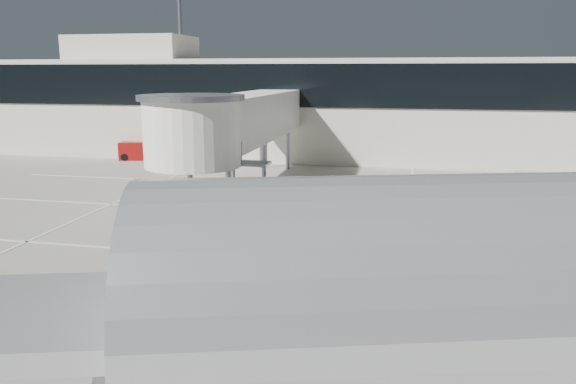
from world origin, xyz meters
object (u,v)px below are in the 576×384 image
suitcase_cart (421,220)px  minivan (530,190)px  baggage_tug (309,212)px  belt_loader (144,151)px  box_cart_near (230,259)px  box_cart_far (178,252)px  ground_worker (276,310)px

suitcase_cart → minivan: size_ratio=0.88×
baggage_tug → belt_loader: bearing=143.3°
box_cart_near → belt_loader: 28.37m
box_cart_near → minivan: (12.24, 12.64, 0.36)m
minivan → belt_loader: (-27.32, 11.39, -0.27)m
box_cart_near → belt_loader: belt_loader is taller
suitcase_cart → box_cart_far: 10.84m
box_cart_near → ground_worker: (2.73, -4.53, 0.30)m
baggage_tug → suitcase_cart: bearing=0.3°
box_cart_far → ground_worker: (5.00, -5.29, 0.45)m
box_cart_far → suitcase_cart: bearing=44.4°
baggage_tug → box_cart_far: baggage_tug is taller
suitcase_cart → belt_loader: bearing=149.6°
baggage_tug → box_cart_near: size_ratio=0.54×
baggage_tug → minivan: size_ratio=0.49×
suitcase_cart → belt_loader: belt_loader is taller
belt_loader → minivan: bearing=-35.2°
suitcase_cart → baggage_tug: bearing=-179.8°
suitcase_cart → ground_worker: (-3.91, -11.48, 0.36)m
box_cart_far → minivan: 18.76m
box_cart_far → belt_loader: size_ratio=0.80×
box_cart_far → minivan: bearing=48.9°
box_cart_near → belt_loader: (-15.08, 24.03, 0.09)m
box_cart_far → ground_worker: bearing=-37.1°
box_cart_far → belt_loader: (-12.81, 23.26, 0.25)m
suitcase_cart → minivan: (5.60, 5.69, 0.42)m
ground_worker → box_cart_far: bearing=104.5°
ground_worker → belt_loader: belt_loader is taller
baggage_tug → belt_loader: 23.29m
minivan → belt_loader: 29.60m
baggage_tug → ground_worker: ground_worker is taller
suitcase_cart → ground_worker: ground_worker is taller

